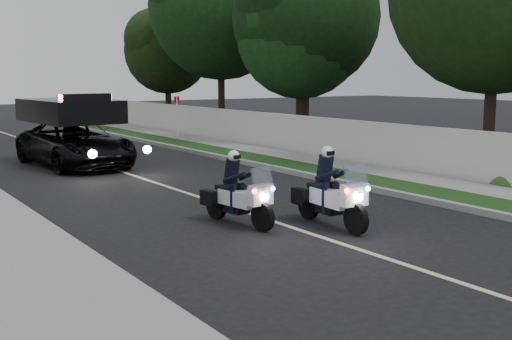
% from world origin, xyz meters
% --- Properties ---
extents(ground, '(120.00, 120.00, 0.00)m').
position_xyz_m(ground, '(0.00, 0.00, 0.00)').
color(ground, black).
rests_on(ground, ground).
extents(curb_right, '(0.20, 60.00, 0.15)m').
position_xyz_m(curb_right, '(4.10, 10.00, 0.07)').
color(curb_right, gray).
rests_on(curb_right, ground).
extents(grass_verge, '(1.20, 60.00, 0.16)m').
position_xyz_m(grass_verge, '(4.80, 10.00, 0.08)').
color(grass_verge, '#193814').
rests_on(grass_verge, ground).
extents(sidewalk_right, '(1.40, 60.00, 0.16)m').
position_xyz_m(sidewalk_right, '(6.10, 10.00, 0.08)').
color(sidewalk_right, gray).
rests_on(sidewalk_right, ground).
extents(property_wall, '(0.22, 60.00, 1.50)m').
position_xyz_m(property_wall, '(7.10, 10.00, 0.75)').
color(property_wall, beige).
rests_on(property_wall, ground).
extents(lane_marking, '(0.12, 50.00, 0.01)m').
position_xyz_m(lane_marking, '(0.00, 10.00, 0.00)').
color(lane_marking, '#BFB78C').
rests_on(lane_marking, ground).
extents(police_moto_left, '(0.84, 1.84, 1.51)m').
position_xyz_m(police_moto_left, '(-0.74, 1.72, 0.00)').
color(police_moto_left, silver).
rests_on(police_moto_left, ground).
extents(police_moto_right, '(0.79, 1.93, 1.61)m').
position_xyz_m(police_moto_right, '(0.72, 0.58, 0.00)').
color(police_moto_right, white).
rests_on(police_moto_right, ground).
extents(police_suv, '(2.85, 5.49, 2.59)m').
position_xyz_m(police_suv, '(-0.78, 11.70, 0.00)').
color(police_suv, black).
rests_on(police_suv, ground).
extents(sign_post, '(0.40, 0.40, 2.08)m').
position_xyz_m(sign_post, '(6.00, 17.69, 0.00)').
color(sign_post, '#B80D0D').
rests_on(sign_post, ground).
extents(tree_right_a, '(8.13, 8.13, 11.05)m').
position_xyz_m(tree_right_a, '(9.74, 3.52, 0.00)').
color(tree_right_a, '#183410').
rests_on(tree_right_a, ground).
extents(tree_right_b, '(7.10, 7.10, 9.14)m').
position_xyz_m(tree_right_b, '(9.46, 12.83, 0.00)').
color(tree_right_b, '#183F15').
rests_on(tree_right_b, ground).
extents(tree_right_c, '(7.70, 7.70, 10.57)m').
position_xyz_m(tree_right_c, '(9.74, 12.82, 0.00)').
color(tree_right_c, black).
rests_on(tree_right_c, ground).
extents(tree_right_d, '(9.12, 9.12, 12.62)m').
position_xyz_m(tree_right_d, '(9.92, 20.21, 0.00)').
color(tree_right_d, '#173B13').
rests_on(tree_right_d, ground).
extents(tree_right_e, '(5.49, 5.49, 8.64)m').
position_xyz_m(tree_right_e, '(9.77, 26.29, 0.00)').
color(tree_right_e, black).
rests_on(tree_right_e, ground).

